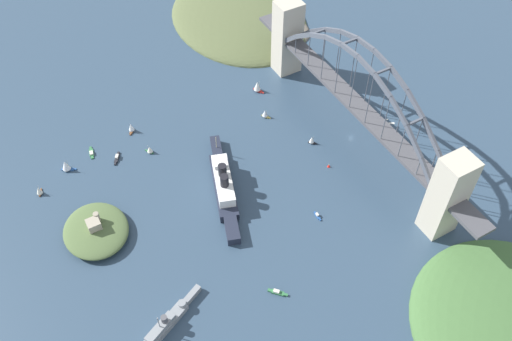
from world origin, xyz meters
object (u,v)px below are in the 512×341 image
seaplane_taxiing_near_bridge (386,124)px  small_boat_8 (265,113)px  small_boat_1 (66,165)px  channel_marker_buoy (329,166)px  naval_cruiser (161,329)px  harbor_arch_bridge (357,104)px  small_boat_5 (277,292)px  small_boat_2 (39,191)px  small_boat_4 (257,86)px  small_boat_3 (312,140)px  small_boat_10 (117,158)px  small_boat_9 (317,216)px  fort_island_mid_harbor (96,230)px  small_boat_0 (150,149)px  small_boat_7 (131,127)px  small_boat_6 (91,153)px  ocean_liner (224,184)px

seaplane_taxiing_near_bridge → small_boat_8: 90.97m
seaplane_taxiing_near_bridge → small_boat_1: bearing=71.3°
channel_marker_buoy → naval_cruiser: bearing=110.5°
harbor_arch_bridge → small_boat_5: size_ratio=25.02×
small_boat_2 → small_boat_4: (19.57, -179.08, 1.38)m
small_boat_3 → small_boat_10: (55.00, 128.80, -2.39)m
harbor_arch_bridge → small_boat_9: (-48.04, 61.36, -31.80)m
harbor_arch_bridge → seaplane_taxiing_near_bridge: bearing=-95.9°
fort_island_mid_harbor → small_boat_1: size_ratio=4.59×
naval_cruiser → small_boat_8: 183.34m
naval_cruiser → channel_marker_buoy: naval_cruiser is taller
small_boat_0 → small_boat_7: small_boat_7 is taller
small_boat_0 → small_boat_3: bearing=-114.8°
naval_cruiser → small_boat_8: naval_cruiser is taller
small_boat_1 → small_boat_6: size_ratio=0.81×
harbor_arch_bridge → small_boat_1: bearing=69.5°
seaplane_taxiing_near_bridge → small_boat_10: seaplane_taxiing_near_bridge is taller
small_boat_0 → small_boat_9: size_ratio=0.87×
small_boat_2 → small_boat_7: (25.96, -75.55, 0.57)m
channel_marker_buoy → fort_island_mid_harbor: bearing=81.1°
small_boat_1 → small_boat_10: size_ratio=0.88×
small_boat_4 → harbor_arch_bridge: bearing=-156.5°
small_boat_3 → small_boat_10: small_boat_3 is taller
naval_cruiser → small_boat_7: naval_cruiser is taller
small_boat_6 → small_boat_7: bearing=-78.0°
seaplane_taxiing_near_bridge → small_boat_5: size_ratio=1.16×
small_boat_3 → small_boat_10: 140.07m
small_boat_4 → small_boat_6: small_boat_4 is taller
small_boat_1 → small_boat_8: small_boat_1 is taller
small_boat_0 → small_boat_4: size_ratio=0.65×
ocean_liner → small_boat_4: 104.12m
harbor_arch_bridge → small_boat_7: bearing=58.3°
fort_island_mid_harbor → seaplane_taxiing_near_bridge: fort_island_mid_harbor is taller
harbor_arch_bridge → small_boat_2: harbor_arch_bridge is taller
small_boat_7 → fort_island_mid_harbor: bearing=145.2°
naval_cruiser → small_boat_4: 210.40m
seaplane_taxiing_near_bridge → small_boat_9: size_ratio=1.48×
channel_marker_buoy → small_boat_4: bearing=2.3°
naval_cruiser → small_boat_6: size_ratio=5.06×
small_boat_4 → small_boat_9: size_ratio=1.33×
small_boat_1 → small_boat_4: size_ratio=0.96×
small_boat_5 → small_boat_6: 171.48m
ocean_liner → small_boat_10: (62.75, 53.15, -5.39)m
harbor_arch_bridge → naval_cruiser: size_ratio=4.01×
small_boat_4 → small_boat_10: small_boat_4 is taller
small_boat_0 → small_boat_9: bearing=-145.5°
fort_island_mid_harbor → channel_marker_buoy: 162.18m
small_boat_1 → small_boat_9: 176.49m
small_boat_3 → seaplane_taxiing_near_bridge: bearing=-102.0°
small_boat_1 → small_boat_6: 21.16m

